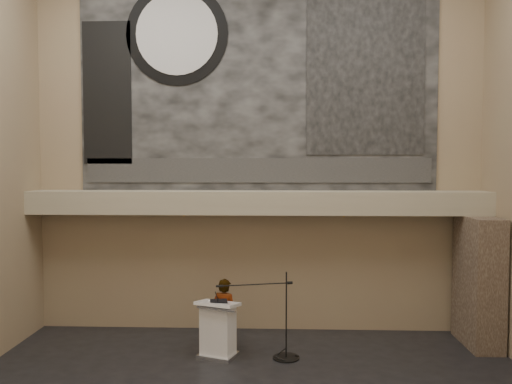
{
  "coord_description": "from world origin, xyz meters",
  "views": [
    {
      "loc": [
        0.4,
        -7.3,
        3.75
      ],
      "look_at": [
        0.0,
        3.2,
        3.2
      ],
      "focal_mm": 35.0,
      "sensor_mm": 36.0,
      "label": 1
    }
  ],
  "objects": [
    {
      "name": "wall_back",
      "position": [
        0.0,
        4.0,
        4.25
      ],
      "size": [
        10.0,
        0.02,
        8.5
      ],
      "primitive_type": "cube",
      "color": "#90775B",
      "rests_on": "floor"
    },
    {
      "name": "wall_front",
      "position": [
        0.0,
        -4.0,
        4.25
      ],
      "size": [
        10.0,
        0.02,
        8.5
      ],
      "primitive_type": "cube",
      "color": "#90775B",
      "rests_on": "floor"
    },
    {
      "name": "soffit",
      "position": [
        0.0,
        3.6,
        2.95
      ],
      "size": [
        10.0,
        0.8,
        0.5
      ],
      "primitive_type": "cube",
      "color": "gray",
      "rests_on": "wall_back"
    },
    {
      "name": "sprinkler_left",
      "position": [
        -1.6,
        3.55,
        2.67
      ],
      "size": [
        0.04,
        0.04,
        0.06
      ],
      "primitive_type": "cylinder",
      "color": "#B2893D",
      "rests_on": "soffit"
    },
    {
      "name": "sprinkler_right",
      "position": [
        1.9,
        3.55,
        2.67
      ],
      "size": [
        0.04,
        0.04,
        0.06
      ],
      "primitive_type": "cylinder",
      "color": "#B2893D",
      "rests_on": "soffit"
    },
    {
      "name": "banner",
      "position": [
        0.0,
        3.97,
        5.7
      ],
      "size": [
        8.0,
        0.05,
        5.0
      ],
      "primitive_type": "cube",
      "color": "black",
      "rests_on": "wall_back"
    },
    {
      "name": "banner_text_strip",
      "position": [
        0.0,
        3.93,
        3.65
      ],
      "size": [
        7.76,
        0.02,
        0.55
      ],
      "primitive_type": "cube",
      "color": "#2B2B2B",
      "rests_on": "banner"
    },
    {
      "name": "banner_clock_rim",
      "position": [
        -1.8,
        3.93,
        6.7
      ],
      "size": [
        2.3,
        0.02,
        2.3
      ],
      "primitive_type": "cylinder",
      "rotation": [
        1.57,
        0.0,
        0.0
      ],
      "color": "black",
      "rests_on": "banner"
    },
    {
      "name": "banner_clock_face",
      "position": [
        -1.8,
        3.91,
        6.7
      ],
      "size": [
        1.84,
        0.02,
        1.84
      ],
      "primitive_type": "cylinder",
      "rotation": [
        1.57,
        0.0,
        0.0
      ],
      "color": "silver",
      "rests_on": "banner"
    },
    {
      "name": "banner_building_print",
      "position": [
        2.4,
        3.93,
        5.8
      ],
      "size": [
        2.6,
        0.02,
        3.6
      ],
      "primitive_type": "cube",
      "color": "black",
      "rests_on": "banner"
    },
    {
      "name": "banner_brick_print",
      "position": [
        -3.4,
        3.93,
        5.4
      ],
      "size": [
        1.1,
        0.02,
        3.2
      ],
      "primitive_type": "cube",
      "color": "black",
      "rests_on": "banner"
    },
    {
      "name": "stone_pier",
      "position": [
        4.65,
        3.15,
        1.35
      ],
      "size": [
        0.6,
        1.4,
        2.7
      ],
      "primitive_type": "cube",
      "color": "#433429",
      "rests_on": "floor"
    },
    {
      "name": "lectern",
      "position": [
        -0.71,
        2.26,
        0.55
      ],
      "size": [
        0.92,
        0.78,
        1.14
      ],
      "rotation": [
        0.0,
        0.0,
        -0.35
      ],
      "color": "silver",
      "rests_on": "floor"
    },
    {
      "name": "binder",
      "position": [
        -0.69,
        2.22,
        1.12
      ],
      "size": [
        0.37,
        0.31,
        0.04
      ],
      "primitive_type": "cube",
      "rotation": [
        0.0,
        0.0,
        0.16
      ],
      "color": "black",
      "rests_on": "lectern"
    },
    {
      "name": "papers",
      "position": [
        -0.81,
        2.24,
        1.1
      ],
      "size": [
        0.3,
        0.36,
        0.0
      ],
      "primitive_type": "cube",
      "rotation": [
        0.0,
        0.0,
        -0.26
      ],
      "color": "white",
      "rests_on": "lectern"
    },
    {
      "name": "speaker_person",
      "position": [
        -0.62,
        2.7,
        0.73
      ],
      "size": [
        0.62,
        0.52,
        1.46
      ],
      "primitive_type": "imported",
      "rotation": [
        0.0,
        0.0,
        2.77
      ],
      "color": "silver",
      "rests_on": "floor"
    },
    {
      "name": "mic_stand",
      "position": [
        0.57,
        2.24,
        0.26
      ],
      "size": [
        1.6,
        0.58,
        1.7
      ],
      "rotation": [
        0.0,
        0.0,
        0.23
      ],
      "color": "black",
      "rests_on": "floor"
    }
  ]
}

